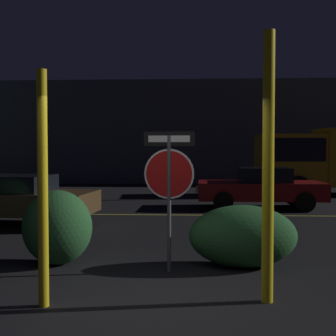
{
  "coord_description": "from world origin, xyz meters",
  "views": [
    {
      "loc": [
        0.5,
        -5.5,
        1.87
      ],
      "look_at": [
        -0.03,
        4.48,
        1.48
      ],
      "focal_mm": 50.0,
      "sensor_mm": 36.0,
      "label": 1
    }
  ],
  "objects_px": {
    "stop_sign": "(169,174)",
    "yellow_pole_right": "(268,167)",
    "delivery_truck": "(336,158)",
    "hedge_bush_2": "(57,227)",
    "passing_car_2": "(12,199)",
    "yellow_pole_left": "(43,189)",
    "passing_car_3": "(261,188)",
    "hedge_bush_3": "(243,236)"
  },
  "relations": [
    {
      "from": "stop_sign",
      "to": "hedge_bush_3",
      "type": "distance_m",
      "value": 1.57
    },
    {
      "from": "stop_sign",
      "to": "hedge_bush_3",
      "type": "relative_size",
      "value": 1.25
    },
    {
      "from": "yellow_pole_right",
      "to": "passing_car_2",
      "type": "relative_size",
      "value": 0.77
    },
    {
      "from": "stop_sign",
      "to": "yellow_pole_left",
      "type": "relative_size",
      "value": 0.76
    },
    {
      "from": "yellow_pole_left",
      "to": "passing_car_2",
      "type": "distance_m",
      "value": 6.57
    },
    {
      "from": "stop_sign",
      "to": "passing_car_3",
      "type": "height_order",
      "value": "stop_sign"
    },
    {
      "from": "stop_sign",
      "to": "hedge_bush_2",
      "type": "relative_size",
      "value": 1.77
    },
    {
      "from": "hedge_bush_2",
      "to": "passing_car_3",
      "type": "xyz_separation_m",
      "value": [
        4.37,
        7.51,
        0.06
      ]
    },
    {
      "from": "passing_car_2",
      "to": "stop_sign",
      "type": "bearing_deg",
      "value": -130.72
    },
    {
      "from": "hedge_bush_3",
      "to": "yellow_pole_left",
      "type": "bearing_deg",
      "value": -142.07
    },
    {
      "from": "hedge_bush_2",
      "to": "delivery_truck",
      "type": "xyz_separation_m",
      "value": [
        8.1,
        12.15,
        0.93
      ]
    },
    {
      "from": "passing_car_2",
      "to": "hedge_bush_2",
      "type": "bearing_deg",
      "value": -144.42
    },
    {
      "from": "stop_sign",
      "to": "yellow_pole_left",
      "type": "xyz_separation_m",
      "value": [
        -1.42,
        -1.66,
        -0.09
      ]
    },
    {
      "from": "hedge_bush_2",
      "to": "passing_car_3",
      "type": "bearing_deg",
      "value": 59.8
    },
    {
      "from": "passing_car_2",
      "to": "yellow_pole_right",
      "type": "bearing_deg",
      "value": -130.89
    },
    {
      "from": "hedge_bush_2",
      "to": "hedge_bush_3",
      "type": "height_order",
      "value": "hedge_bush_2"
    },
    {
      "from": "stop_sign",
      "to": "hedge_bush_3",
      "type": "bearing_deg",
      "value": 20.22
    },
    {
      "from": "hedge_bush_2",
      "to": "passing_car_2",
      "type": "relative_size",
      "value": 0.28
    },
    {
      "from": "passing_car_3",
      "to": "yellow_pole_right",
      "type": "bearing_deg",
      "value": 172.92
    },
    {
      "from": "stop_sign",
      "to": "yellow_pole_right",
      "type": "height_order",
      "value": "yellow_pole_right"
    },
    {
      "from": "stop_sign",
      "to": "passing_car_2",
      "type": "relative_size",
      "value": 0.5
    },
    {
      "from": "yellow_pole_left",
      "to": "passing_car_2",
      "type": "height_order",
      "value": "yellow_pole_left"
    },
    {
      "from": "yellow_pole_left",
      "to": "delivery_truck",
      "type": "relative_size",
      "value": 0.42
    },
    {
      "from": "yellow_pole_right",
      "to": "passing_car_3",
      "type": "relative_size",
      "value": 0.82
    },
    {
      "from": "passing_car_3",
      "to": "delivery_truck",
      "type": "height_order",
      "value": "delivery_truck"
    },
    {
      "from": "yellow_pole_left",
      "to": "hedge_bush_3",
      "type": "relative_size",
      "value": 1.64
    },
    {
      "from": "hedge_bush_2",
      "to": "delivery_truck",
      "type": "relative_size",
      "value": 0.18
    },
    {
      "from": "yellow_pole_right",
      "to": "hedge_bush_3",
      "type": "bearing_deg",
      "value": 93.93
    },
    {
      "from": "hedge_bush_3",
      "to": "hedge_bush_2",
      "type": "bearing_deg",
      "value": 179.67
    },
    {
      "from": "yellow_pole_left",
      "to": "passing_car_3",
      "type": "relative_size",
      "value": 0.7
    },
    {
      "from": "hedge_bush_2",
      "to": "hedge_bush_3",
      "type": "xyz_separation_m",
      "value": [
        3.0,
        -0.02,
        -0.11
      ]
    },
    {
      "from": "yellow_pole_right",
      "to": "delivery_truck",
      "type": "distance_m",
      "value": 14.74
    },
    {
      "from": "hedge_bush_2",
      "to": "passing_car_3",
      "type": "height_order",
      "value": "passing_car_3"
    },
    {
      "from": "passing_car_3",
      "to": "yellow_pole_left",
      "type": "bearing_deg",
      "value": 158.18
    },
    {
      "from": "hedge_bush_3",
      "to": "passing_car_2",
      "type": "relative_size",
      "value": 0.4
    },
    {
      "from": "passing_car_2",
      "to": "hedge_bush_3",
      "type": "bearing_deg",
      "value": -121.33
    },
    {
      "from": "stop_sign",
      "to": "delivery_truck",
      "type": "bearing_deg",
      "value": 66.96
    },
    {
      "from": "stop_sign",
      "to": "passing_car_3",
      "type": "xyz_separation_m",
      "value": [
        2.53,
        7.87,
        -0.83
      ]
    },
    {
      "from": "stop_sign",
      "to": "yellow_pole_right",
      "type": "relative_size",
      "value": 0.65
    },
    {
      "from": "yellow_pole_left",
      "to": "hedge_bush_2",
      "type": "distance_m",
      "value": 2.22
    },
    {
      "from": "yellow_pole_right",
      "to": "delivery_truck",
      "type": "relative_size",
      "value": 0.49
    },
    {
      "from": "yellow_pole_right",
      "to": "stop_sign",
      "type": "bearing_deg",
      "value": 133.25
    }
  ]
}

